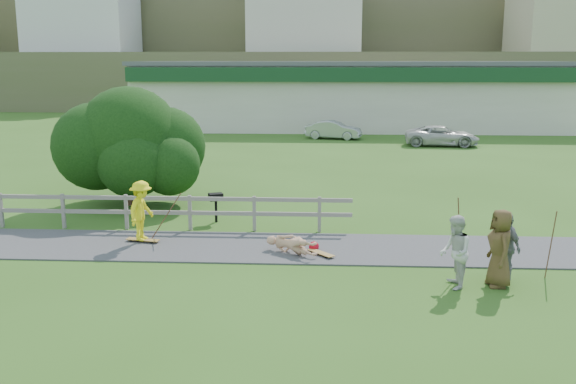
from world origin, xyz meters
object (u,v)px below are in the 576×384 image
at_px(spectator_a, 455,252).
at_px(bbq, 216,208).
at_px(tree, 130,163).
at_px(spectator_b, 506,246).
at_px(car_silver, 333,130).
at_px(spectator_c, 500,248).
at_px(car_white, 442,136).
at_px(skater_rider, 142,214).
at_px(skater_fallen, 292,245).

distance_m(spectator_a, bbq, 8.73).
bearing_deg(tree, bbq, -34.76).
distance_m(spectator_b, car_silver, 28.18).
xyz_separation_m(spectator_c, car_white, (3.13, 25.29, -0.30)).
height_order(spectator_c, car_white, spectator_c).
distance_m(skater_rider, spectator_a, 8.83).
distance_m(spectator_c, tree, 13.72).
xyz_separation_m(skater_rider, spectator_a, (8.22, -3.22, -0.01)).
relative_size(skater_fallen, car_silver, 0.42).
bearing_deg(spectator_a, spectator_c, 99.57).
bearing_deg(spectator_c, car_silver, -177.11).
relative_size(spectator_b, bbq, 1.71).
distance_m(spectator_b, car_white, 24.90).
xyz_separation_m(tree, bbq, (3.51, -2.43, -1.06)).
distance_m(tree, bbq, 4.40).
relative_size(skater_fallen, bbq, 1.64).
distance_m(skater_rider, car_white, 25.47).
distance_m(skater_rider, skater_fallen, 4.47).
relative_size(spectator_c, bbq, 1.93).
bearing_deg(car_white, car_silver, 69.87).
bearing_deg(spectator_b, bbq, -145.34).
relative_size(skater_rider, tree, 0.29).
relative_size(spectator_a, bbq, 1.79).
bearing_deg(skater_fallen, spectator_c, -78.67).
bearing_deg(skater_fallen, car_silver, 31.93).
bearing_deg(car_white, bbq, 157.01).
bearing_deg(spectator_a, spectator_b, 118.97).
bearing_deg(spectator_a, tree, -128.76).
xyz_separation_m(skater_rider, skater_fallen, (4.34, -0.89, -0.58)).
bearing_deg(skater_fallen, spectator_a, -85.96).
height_order(car_white, bbq, car_white).
height_order(tree, bbq, tree).
relative_size(skater_rider, skater_fallen, 1.10).
bearing_deg(spectator_b, car_white, 150.92).
bearing_deg(spectator_c, skater_rider, -112.33).
xyz_separation_m(spectator_b, car_white, (2.84, 24.73, -0.19)).
height_order(skater_fallen, bbq, bbq).
xyz_separation_m(spectator_b, tree, (-11.37, 7.50, 0.72)).
bearing_deg(skater_rider, car_silver, 0.37).
height_order(skater_rider, spectator_a, skater_rider).
bearing_deg(car_silver, spectator_c, -160.81).
bearing_deg(car_silver, car_white, -103.50).
bearing_deg(skater_rider, spectator_b, -91.43).
xyz_separation_m(car_silver, tree, (-7.59, -20.42, 0.93)).
height_order(skater_rider, tree, tree).
xyz_separation_m(spectator_a, spectator_c, (1.05, 0.17, 0.07)).
xyz_separation_m(spectator_a, bbq, (-6.52, 5.80, -0.38)).
bearing_deg(skater_rider, spectator_a, -98.21).
bearing_deg(tree, car_white, 50.49).
height_order(car_silver, tree, tree).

